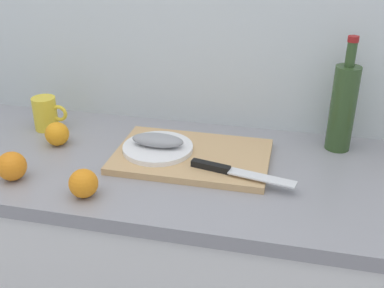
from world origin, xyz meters
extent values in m
cube|color=silver|center=(0.00, 0.33, 1.25)|extent=(3.20, 0.05, 2.50)
cube|color=white|center=(0.00, 0.00, 0.43)|extent=(2.00, 0.58, 0.86)
cube|color=gray|center=(0.00, 0.00, 0.88)|extent=(2.00, 0.60, 0.04)
cube|color=tan|center=(0.16, 0.04, 0.91)|extent=(0.45, 0.29, 0.02)
cylinder|color=white|center=(0.06, 0.03, 0.93)|extent=(0.21, 0.21, 0.01)
ellipsoid|color=gray|center=(0.06, 0.03, 0.95)|extent=(0.15, 0.07, 0.04)
cube|color=silver|center=(0.37, -0.07, 0.93)|extent=(0.18, 0.07, 0.00)
cube|color=black|center=(0.23, -0.04, 0.93)|extent=(0.11, 0.04, 0.02)
cylinder|color=#2D4723|center=(0.58, 0.21, 1.03)|extent=(0.07, 0.07, 0.26)
cylinder|color=#2D4723|center=(0.58, 0.21, 1.19)|extent=(0.03, 0.03, 0.07)
cylinder|color=maroon|center=(0.58, 0.21, 1.24)|extent=(0.03, 0.03, 0.02)
cylinder|color=yellow|center=(-0.36, 0.14, 0.95)|extent=(0.08, 0.08, 0.11)
torus|color=yellow|center=(-0.31, 0.14, 0.96)|extent=(0.06, 0.01, 0.06)
sphere|color=orange|center=(-0.06, -0.22, 0.94)|extent=(0.07, 0.07, 0.07)
sphere|color=orange|center=(-0.27, 0.04, 0.94)|extent=(0.07, 0.07, 0.07)
sphere|color=orange|center=(-0.29, -0.18, 0.94)|extent=(0.08, 0.08, 0.08)
camera|label=1|loc=(0.43, -1.14, 1.55)|focal=43.90mm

